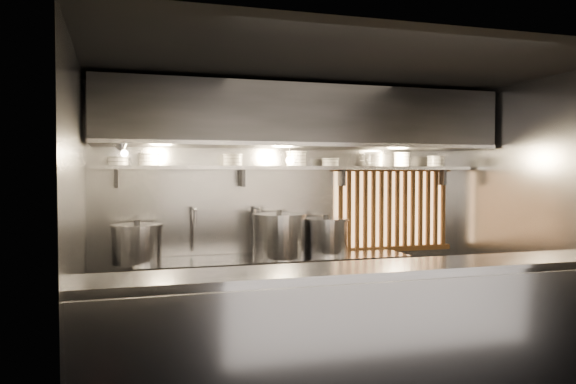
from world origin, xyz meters
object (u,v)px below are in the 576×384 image
heat_lamp (121,147)px  stock_pot_mid (279,235)px  stock_pot_left (137,244)px  pendant_bulb (290,160)px  stock_pot_right (326,236)px

heat_lamp → stock_pot_mid: 1.90m
stock_pot_left → stock_pot_mid: (1.50, -0.05, 0.04)m
heat_lamp → pendant_bulb: 1.83m
stock_pot_left → stock_pot_right: 2.07m
stock_pot_left → stock_pot_mid: stock_pot_mid is taller
stock_pot_right → stock_pot_mid: bearing=-173.1°
pendant_bulb → stock_pot_left: 1.86m
heat_lamp → stock_pot_right: heat_lamp is taller
stock_pot_left → heat_lamp: bearing=-115.9°
heat_lamp → stock_pot_mid: bearing=8.9°
pendant_bulb → stock_pot_right: (0.42, -0.02, -0.85)m
heat_lamp → stock_pot_mid: size_ratio=0.53×
stock_pot_mid → stock_pot_right: bearing=6.9°
pendant_bulb → stock_pot_mid: pendant_bulb is taller
heat_lamp → stock_pot_left: bearing=64.1°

